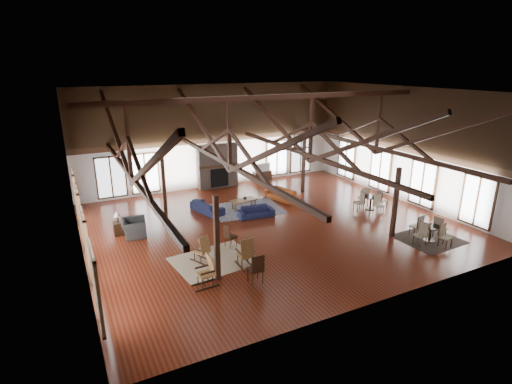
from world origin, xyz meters
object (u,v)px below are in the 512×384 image
sofa_navy_left (207,207)px  tv_console (262,176)px  sofa_orange (281,194)px  cafe_table_near (431,231)px  cafe_table_far (371,200)px  coffee_table (244,201)px  armchair (134,228)px  sofa_navy_front (256,212)px

sofa_navy_left → tv_console: tv_console is taller
sofa_orange → cafe_table_near: size_ratio=1.09×
cafe_table_near → cafe_table_far: 4.11m
sofa_orange → sofa_navy_left: bearing=-106.4°
tv_console → cafe_table_near: bearing=-80.0°
coffee_table → armchair: 5.71m
coffee_table → armchair: size_ratio=1.23×
sofa_navy_left → tv_console: 6.44m
tv_console → coffee_table: bearing=-127.7°
sofa_orange → armchair: 8.20m
armchair → coffee_table: bearing=-72.2°
cafe_table_near → sofa_navy_left: bearing=133.8°
sofa_orange → cafe_table_near: 7.96m
sofa_navy_front → coffee_table: 1.28m
sofa_navy_front → cafe_table_near: 7.79m
sofa_orange → tv_console: 3.96m
sofa_navy_front → cafe_table_far: (5.68, -1.68, 0.22)m
sofa_navy_front → sofa_navy_left: 2.52m
sofa_navy_front → cafe_table_far: bearing=-10.9°
sofa_navy_left → armchair: 4.01m
armchair → cafe_table_near: (10.92, -6.13, 0.11)m
sofa_navy_front → sofa_orange: size_ratio=0.87×
sofa_orange → cafe_table_far: bearing=27.9°
sofa_navy_front → coffee_table: (-0.06, 1.26, 0.19)m
sofa_navy_front → cafe_table_near: cafe_table_near is taller
sofa_navy_left → tv_console: (5.14, 3.89, 0.00)m
coffee_table → cafe_table_near: size_ratio=0.75×
tv_console → sofa_orange: bearing=-102.3°
sofa_navy_left → sofa_orange: 4.29m
sofa_navy_front → tv_console: size_ratio=1.50×
coffee_table → cafe_table_near: 8.80m
sofa_orange → armchair: bearing=-97.4°
armchair → cafe_table_near: cafe_table_near is taller
armchair → cafe_table_far: size_ratio=0.61×
sofa_navy_left → coffee_table: (1.84, -0.39, 0.15)m
sofa_orange → cafe_table_far: 4.70m
cafe_table_far → armchair: bearing=169.8°
sofa_navy_left → sofa_navy_front: bearing=-146.6°
coffee_table → cafe_table_near: cafe_table_near is taller
sofa_navy_front → tv_console: bearing=65.3°
cafe_table_far → tv_console: bearing=108.7°
coffee_table → sofa_orange: bearing=0.2°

